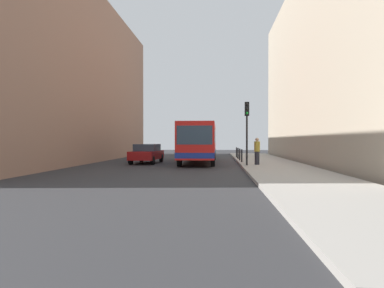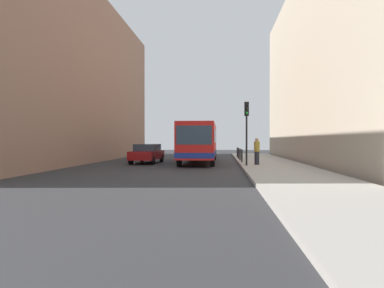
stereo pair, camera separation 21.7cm
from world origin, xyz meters
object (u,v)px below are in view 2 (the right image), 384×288
at_px(car_beside_bus, 147,153).
at_px(car_behind_bus, 207,149).
at_px(bus, 199,141).
at_px(traffic_light, 247,121).
at_px(bollard_mid, 240,154).
at_px(bollard_farthest, 237,152).
at_px(bollard_near, 242,156).
at_px(bollard_far, 239,153).
at_px(pedestrian_near_signal, 257,151).

bearing_deg(car_beside_bus, car_behind_bus, -106.29).
distance_m(bus, car_beside_bus, 4.22).
distance_m(bus, traffic_light, 5.91).
height_order(bollard_mid, bollard_farthest, same).
height_order(bollard_near, bollard_far, same).
xyz_separation_m(car_beside_bus, bollard_farthest, (7.25, 6.91, -0.16)).
xyz_separation_m(bollard_far, pedestrian_near_signal, (0.83, -7.51, 0.42)).
bearing_deg(pedestrian_near_signal, traffic_light, 12.39).
distance_m(bollard_farthest, pedestrian_near_signal, 9.99).
bearing_deg(bollard_farthest, car_behind_bus, 121.67).
relative_size(bus, pedestrian_near_signal, 6.16).
bearing_deg(bollard_mid, car_beside_bus, -164.25).
xyz_separation_m(bollard_mid, bollard_farthest, (0.00, 4.86, 0.00)).
relative_size(car_beside_bus, bollard_mid, 4.71).
bearing_deg(bus, bollard_farthest, -118.84).
distance_m(car_behind_bus, pedestrian_near_signal, 15.59).
distance_m(bollard_mid, bollard_farthest, 4.86).
height_order(car_behind_bus, bollard_near, car_behind_bus).
distance_m(bollard_mid, pedestrian_near_signal, 5.16).
bearing_deg(car_beside_bus, bus, -163.83).
xyz_separation_m(car_beside_bus, traffic_light, (7.35, -3.73, 2.22)).
height_order(bus, car_beside_bus, bus).
xyz_separation_m(car_behind_bus, bollard_near, (3.16, -12.42, -0.16)).
xyz_separation_m(car_behind_bus, traffic_light, (3.26, -15.75, 2.22)).
bearing_deg(bus, pedestrian_near_signal, 135.40).
distance_m(car_behind_bus, bollard_near, 12.81).
distance_m(car_beside_bus, pedestrian_near_signal, 8.63).
xyz_separation_m(car_beside_bus, bollard_far, (7.25, 4.47, -0.16)).
xyz_separation_m(traffic_light, bollard_farthest, (-0.10, 10.63, -2.38)).
bearing_deg(pedestrian_near_signal, bollard_far, -114.70).
distance_m(car_beside_bus, car_behind_bus, 12.70).
relative_size(bollard_far, bollard_farthest, 1.00).
bearing_deg(bus, bollard_mid, -161.90).
relative_size(bus, car_behind_bus, 2.45).
height_order(traffic_light, pedestrian_near_signal, traffic_light).
bearing_deg(bollard_near, bollard_mid, 90.00).
xyz_separation_m(bus, car_behind_bus, (0.09, 11.05, -0.94)).
bearing_deg(bus, bollard_near, 157.16).
bearing_deg(bollard_mid, bus, -161.79).
xyz_separation_m(car_beside_bus, car_behind_bus, (4.09, 12.03, 0.00)).
xyz_separation_m(bus, pedestrian_near_signal, (4.08, -4.01, -0.68)).
xyz_separation_m(bus, bollard_farthest, (3.25, 5.93, -1.10)).
xyz_separation_m(bus, bollard_near, (3.25, -1.36, -1.10)).
relative_size(car_behind_bus, traffic_light, 1.10).
distance_m(bollard_near, bollard_mid, 2.43).
bearing_deg(car_beside_bus, traffic_light, 155.57).
height_order(bollard_near, bollard_farthest, same).
bearing_deg(car_behind_bus, traffic_light, 104.98).
bearing_deg(traffic_light, car_behind_bus, 101.69).
distance_m(bus, bollard_far, 4.90).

